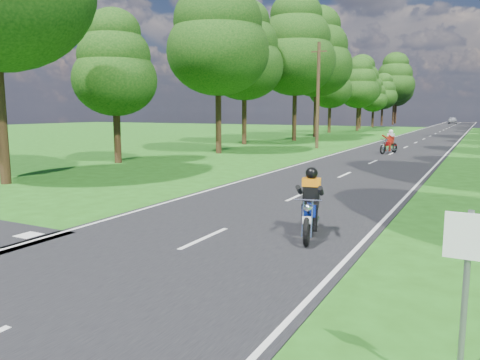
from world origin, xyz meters
The scene contains 9 objects.
ground centered at (0.00, 0.00, 0.00)m, with size 160.00×160.00×0.00m, color #1F5112.
main_road centered at (0.00, 50.00, 0.01)m, with size 7.00×140.00×0.02m, color black.
road_markings centered at (-0.14, 48.13, 0.02)m, with size 7.40×140.00×0.01m.
treeline centered at (1.43, 60.06, 8.25)m, with size 40.00×115.35×14.78m.
telegraph_pole centered at (-6.00, 28.00, 4.07)m, with size 1.20×0.26×8.00m.
road_sign centered at (5.50, -2.01, 1.34)m, with size 0.45×0.07×2.00m.
rider_near_blue centered at (2.09, 3.29, 0.82)m, with size 0.64×1.93×1.61m, color #0D2393, non-canonical shape.
rider_far_red centered at (-0.20, 25.79, 0.83)m, with size 0.65×1.95×1.62m, color #A00C11, non-canonical shape.
distant_car centered at (-0.99, 103.59, 0.77)m, with size 1.77×4.39×1.49m, color silver.
Camera 1 is at (5.57, -6.84, 2.94)m, focal length 35.00 mm.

